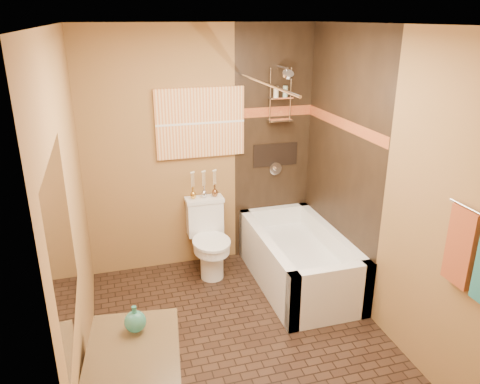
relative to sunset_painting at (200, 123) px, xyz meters
name	(u,v)px	position (x,y,z in m)	size (l,w,h in m)	color
floor	(244,342)	(0.01, -1.48, -1.55)	(3.00, 3.00, 0.00)	black
wall_left	(74,223)	(-1.19, -1.48, -0.30)	(0.02, 3.00, 2.50)	olive
wall_right	(386,188)	(1.21, -1.48, -0.30)	(0.02, 3.00, 2.50)	olive
wall_back	(202,151)	(0.01, 0.02, -0.30)	(2.40, 0.02, 2.50)	olive
wall_front	(341,323)	(0.01, -2.98, -0.30)	(2.40, 0.02, 2.50)	olive
ceiling	(245,24)	(0.01, -1.48, 0.95)	(3.00, 3.00, 0.00)	silver
alcove_tile_back	(273,146)	(0.79, 0.01, -0.30)	(0.85, 0.01, 2.50)	black
alcove_tile_right	(341,162)	(1.20, -0.73, -0.30)	(0.01, 1.50, 2.50)	black
mosaic_band_back	(274,112)	(0.79, 0.00, 0.07)	(0.85, 0.01, 0.10)	maroon
mosaic_band_right	(343,124)	(1.19, -0.73, 0.07)	(0.01, 1.50, 0.10)	maroon
alcove_niche	(275,155)	(0.81, 0.01, -0.40)	(0.50, 0.01, 0.25)	black
shower_fixtures	(280,109)	(0.81, -0.10, 0.12)	(0.24, 0.33, 1.16)	silver
curtain_rod	(264,83)	(0.41, -0.73, 0.47)	(0.03, 0.03, 1.55)	silver
towel_rust	(461,247)	(1.17, -2.40, -0.37)	(0.05, 0.22, 0.52)	#95351B
sunset_painting	(200,123)	(0.00, 0.00, 0.00)	(0.90, 0.04, 0.70)	orange
vanity_mirror	(63,245)	(-1.18, -2.33, -0.05)	(0.01, 1.00, 0.90)	white
bathtub	(298,263)	(0.81, -0.73, -1.33)	(0.80, 1.50, 0.55)	white
toilet	(209,238)	(0.00, -0.26, -1.16)	(0.39, 0.58, 0.78)	white
teal_bottle	(135,319)	(-0.86, -2.11, -0.70)	(0.13, 0.13, 0.21)	#297C68
bud_vases	(204,184)	(0.00, -0.08, -0.62)	(0.29, 0.06, 0.29)	gold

